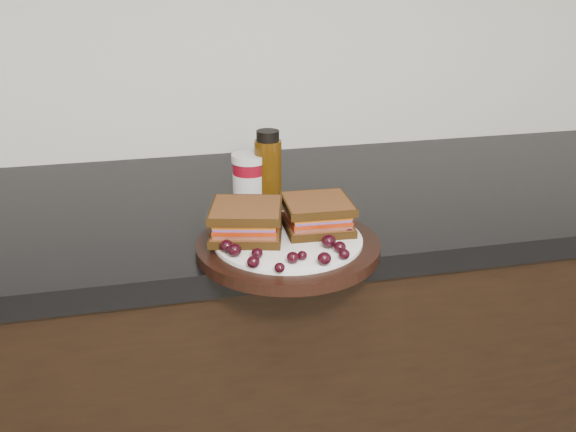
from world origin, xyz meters
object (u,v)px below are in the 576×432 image
Objects in this scene: condiment_jar at (249,179)px; oil_bottle at (268,167)px; plate at (288,247)px; sandwich_left at (246,221)px.

condiment_jar is 0.69× the size of oil_bottle.
plate is at bearing -84.96° from condiment_jar.
sandwich_left is at bearing -110.74° from oil_bottle.
condiment_jar is at bearing 95.04° from plate.
plate is 2.63× the size of sandwich_left.
sandwich_left is 0.21m from oil_bottle.
oil_bottle reaches higher than condiment_jar.
condiment_jar is at bearing 93.05° from sandwich_left.
oil_bottle reaches higher than plate.
oil_bottle is (0.07, 0.19, 0.02)m from sandwich_left.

